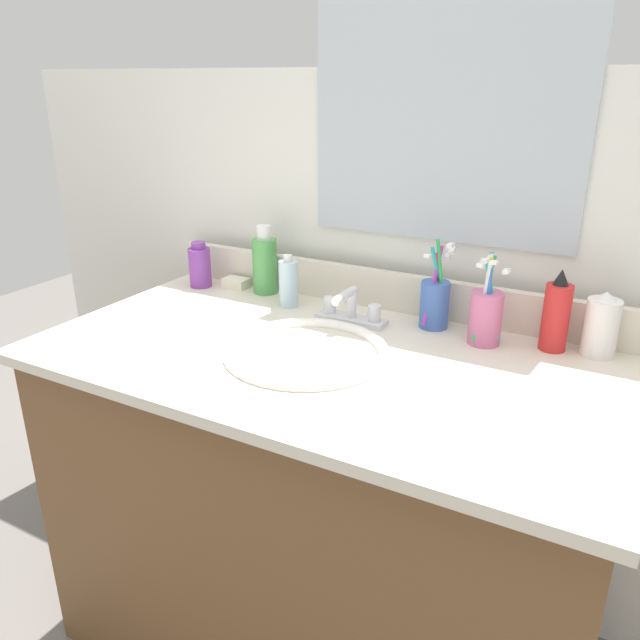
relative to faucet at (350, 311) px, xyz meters
The scene contains 15 objects.
vanity_cabinet 0.46m from the faucet, 80.44° to the right, with size 1.12×0.58×0.75m, color brown.
countertop 0.18m from the faucet, 80.44° to the right, with size 1.17×0.63×0.02m, color beige.
backsplash 0.13m from the faucet, 76.53° to the left, with size 1.17×0.02×0.09m, color beige.
back_wall 0.24m from the faucet, 80.92° to the left, with size 2.27×0.04×1.30m, color silver.
mirror_panel 0.47m from the faucet, 51.69° to the left, with size 0.60×0.01×0.56m, color #B2BCC6.
sink_basin 0.20m from the faucet, 90.00° to the right, with size 0.33×0.33×0.11m.
faucet is the anchor object (origin of this frame).
bottle_toner_green 0.30m from the faucet, 163.29° to the left, with size 0.06×0.06×0.17m.
bottle_lotion_white 0.51m from the faucet, ahead, with size 0.06×0.06×0.13m.
bottle_gel_clear 0.18m from the faucet, behind, with size 0.04×0.04×0.13m.
bottle_spray_red 0.43m from the faucet, ahead, with size 0.05×0.05×0.17m.
bottle_cream_purple 0.46m from the faucet, behind, with size 0.06×0.06×0.12m.
cup_pink 0.29m from the faucet, ahead, with size 0.07×0.08×0.19m.
cup_blue_plastic 0.19m from the faucet, 20.94° to the left, with size 0.06×0.09×0.20m.
soap_bar 0.38m from the faucet, 167.66° to the left, with size 0.06×0.04×0.02m, color white.
Camera 1 is at (0.54, -0.99, 1.28)m, focal length 35.15 mm.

